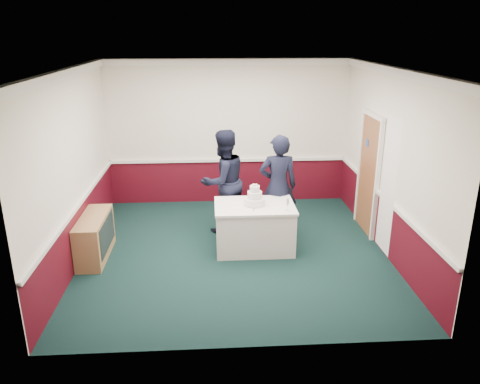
{
  "coord_description": "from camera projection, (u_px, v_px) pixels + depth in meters",
  "views": [
    {
      "loc": [
        -0.36,
        -7.08,
        3.54
      ],
      "look_at": [
        0.08,
        -0.1,
        1.1
      ],
      "focal_mm": 35.0,
      "sensor_mm": 36.0,
      "label": 1
    }
  ],
  "objects": [
    {
      "name": "sideboard",
      "position": [
        95.0,
        237.0,
        7.59
      ],
      "size": [
        0.41,
        1.2,
        0.7
      ],
      "color": "#AC7F53",
      "rests_on": "ground"
    },
    {
      "name": "champagne_flute",
      "position": [
        287.0,
        202.0,
        7.46
      ],
      "size": [
        0.05,
        0.05,
        0.21
      ],
      "color": "silver",
      "rests_on": "cake_table"
    },
    {
      "name": "person_woman",
      "position": [
        278.0,
        186.0,
        8.25
      ],
      "size": [
        0.68,
        0.45,
        1.85
      ],
      "primitive_type": "imported",
      "rotation": [
        0.0,
        0.0,
        3.15
      ],
      "color": "black",
      "rests_on": "ground"
    },
    {
      "name": "wedding_cake",
      "position": [
        255.0,
        199.0,
        7.7
      ],
      "size": [
        0.35,
        0.35,
        0.36
      ],
      "color": "white",
      "rests_on": "cake_table"
    },
    {
      "name": "cake_knife",
      "position": [
        254.0,
        209.0,
        7.55
      ],
      "size": [
        0.07,
        0.22,
        0.0
      ],
      "primitive_type": "cube",
      "rotation": [
        0.0,
        0.0,
        -0.25
      ],
      "color": "silver",
      "rests_on": "cake_table"
    },
    {
      "name": "room_shell",
      "position": [
        237.0,
        129.0,
        7.79
      ],
      "size": [
        5.0,
        5.0,
        3.0
      ],
      "color": "silver",
      "rests_on": "ground"
    },
    {
      "name": "person_man",
      "position": [
        223.0,
        181.0,
        8.44
      ],
      "size": [
        1.16,
        1.1,
        1.89
      ],
      "primitive_type": "imported",
      "rotation": [
        0.0,
        0.0,
        3.73
      ],
      "color": "black",
      "rests_on": "ground"
    },
    {
      "name": "ground",
      "position": [
        235.0,
        252.0,
        7.86
      ],
      "size": [
        5.0,
        5.0,
        0.0
      ],
      "primitive_type": "plane",
      "color": "#122C29",
      "rests_on": "ground"
    },
    {
      "name": "cake_table",
      "position": [
        254.0,
        226.0,
        7.87
      ],
      "size": [
        1.32,
        0.92,
        0.79
      ],
      "color": "white",
      "rests_on": "ground"
    }
  ]
}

